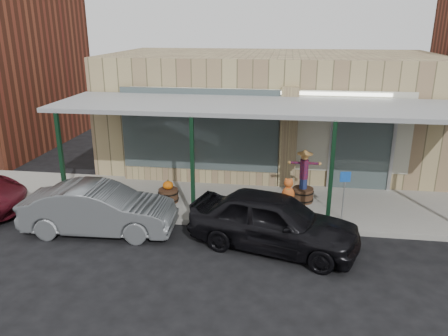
# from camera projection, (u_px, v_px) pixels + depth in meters

# --- Properties ---
(ground) EXTENTS (120.00, 120.00, 0.00)m
(ground) POSITION_uv_depth(u_px,v_px,m) (252.00, 269.00, 9.82)
(ground) COLOR black
(ground) RESTS_ON ground
(sidewalk) EXTENTS (40.00, 3.20, 0.15)m
(sidewalk) POSITION_uv_depth(u_px,v_px,m) (262.00, 204.00, 13.18)
(sidewalk) COLOR gray
(sidewalk) RESTS_ON ground
(storefront) EXTENTS (12.00, 6.25, 4.20)m
(storefront) POSITION_uv_depth(u_px,v_px,m) (271.00, 110.00, 16.82)
(storefront) COLOR tan
(storefront) RESTS_ON ground
(awning) EXTENTS (12.00, 3.00, 3.04)m
(awning) POSITION_uv_depth(u_px,v_px,m) (265.00, 108.00, 12.21)
(awning) COLOR gray
(awning) RESTS_ON ground
(block_buildings_near) EXTENTS (61.00, 8.00, 8.00)m
(block_buildings_near) POSITION_uv_depth(u_px,v_px,m) (325.00, 63.00, 17.00)
(block_buildings_near) COLOR brown
(block_buildings_near) RESTS_ON ground
(barrel_scarecrow) EXTENTS (0.94, 0.83, 1.63)m
(barrel_scarecrow) POSITION_uv_depth(u_px,v_px,m) (303.00, 184.00, 13.01)
(barrel_scarecrow) COLOR #432C1A
(barrel_scarecrow) RESTS_ON sidewalk
(barrel_pumpkin) EXTENTS (0.60, 0.60, 0.70)m
(barrel_pumpkin) POSITION_uv_depth(u_px,v_px,m) (168.00, 194.00, 13.09)
(barrel_pumpkin) COLOR #432C1A
(barrel_pumpkin) RESTS_ON sidewalk
(handicap_sign) EXTENTS (0.28, 0.07, 1.37)m
(handicap_sign) POSITION_uv_depth(u_px,v_px,m) (344.00, 189.00, 11.70)
(handicap_sign) COLOR gray
(handicap_sign) RESTS_ON sidewalk
(parked_sedan) EXTENTS (4.43, 2.71, 1.51)m
(parked_sedan) POSITION_uv_depth(u_px,v_px,m) (274.00, 221.00, 10.58)
(parked_sedan) COLOR black
(parked_sedan) RESTS_ON ground
(car_grey) EXTENTS (4.01, 1.58, 1.30)m
(car_grey) POSITION_uv_depth(u_px,v_px,m) (99.00, 209.00, 11.39)
(car_grey) COLOR slate
(car_grey) RESTS_ON ground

